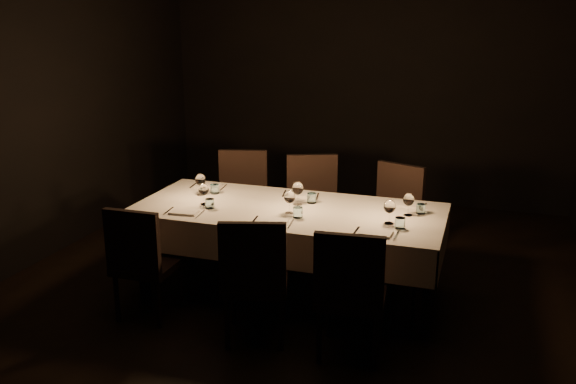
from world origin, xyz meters
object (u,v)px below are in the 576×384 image
(chair_near_center, at_px, (254,275))
(chair_far_right, at_px, (393,214))
(chair_far_center, at_px, (313,204))
(chair_near_right, at_px, (350,289))
(chair_far_left, at_px, (242,198))
(dining_table, at_px, (288,217))
(chair_near_left, at_px, (141,258))

(chair_near_center, distance_m, chair_far_right, 1.80)
(chair_far_center, bearing_deg, chair_near_center, -109.89)
(chair_near_right, relative_size, chair_far_left, 0.95)
(dining_table, bearing_deg, chair_far_left, 132.43)
(chair_far_left, height_order, chair_far_right, chair_far_left)
(chair_far_center, bearing_deg, chair_far_right, -21.19)
(chair_far_left, xyz_separation_m, chair_far_center, (0.73, -0.01, 0.00))
(dining_table, height_order, chair_near_right, chair_near_right)
(chair_near_center, xyz_separation_m, chair_far_center, (-0.05, 1.65, 0.02))
(chair_near_center, bearing_deg, chair_far_center, -104.90)
(dining_table, bearing_deg, chair_far_right, 47.60)
(chair_far_left, bearing_deg, chair_near_center, -80.26)
(chair_near_left, relative_size, chair_far_left, 0.92)
(dining_table, relative_size, chair_near_right, 2.64)
(dining_table, height_order, chair_near_left, chair_near_left)
(chair_far_center, bearing_deg, chair_near_right, -87.50)
(chair_near_center, bearing_deg, dining_table, -104.56)
(chair_near_center, relative_size, chair_far_left, 0.96)
(chair_far_center, xyz_separation_m, chair_far_right, (0.76, 0.00, -0.01))
(dining_table, relative_size, chair_far_right, 2.57)
(chair_far_right, bearing_deg, chair_far_left, -159.76)
(chair_near_left, relative_size, chair_far_center, 0.91)
(dining_table, xyz_separation_m, chair_near_left, (-0.92, -0.78, -0.18))
(chair_near_left, xyz_separation_m, chair_far_left, (0.17, 1.60, 0.04))
(chair_near_center, height_order, chair_far_center, chair_far_center)
(dining_table, relative_size, chair_far_center, 2.50)
(dining_table, height_order, chair_near_center, chair_near_center)
(dining_table, distance_m, chair_far_left, 1.12)
(chair_near_left, relative_size, chair_near_right, 0.96)
(chair_far_center, bearing_deg, dining_table, -110.24)
(chair_near_left, bearing_deg, chair_near_right, 176.75)
(chair_near_right, bearing_deg, chair_near_center, -5.75)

